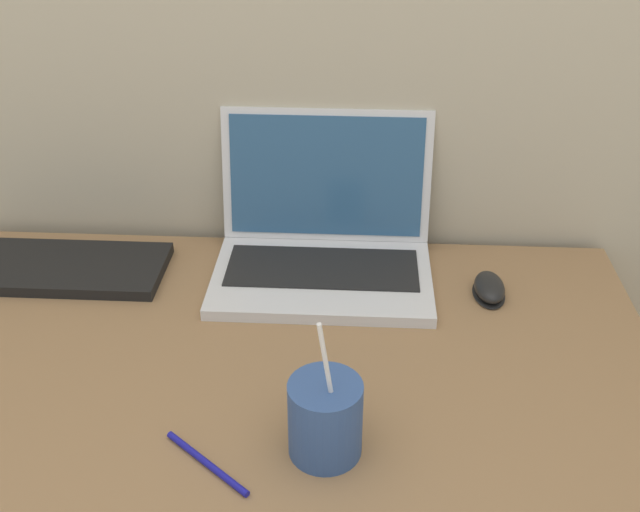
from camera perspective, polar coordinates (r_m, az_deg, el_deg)
name	(u,v)px	position (r m, az deg, el deg)	size (l,w,h in m)	color
laptop	(324,239)	(1.33, 0.28, 1.27)	(0.38, 0.30, 0.26)	silver
drink_cup	(325,417)	(0.97, 0.40, -12.18)	(0.10, 0.10, 0.21)	#33518C
computer_mouse	(489,288)	(1.31, 12.77, -2.41)	(0.05, 0.10, 0.03)	black
external_keyboard	(56,268)	(1.42, -19.49, -0.83)	(0.39, 0.17, 0.02)	black
pen	(207,463)	(0.99, -8.63, -15.33)	(0.12, 0.10, 0.01)	#191999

